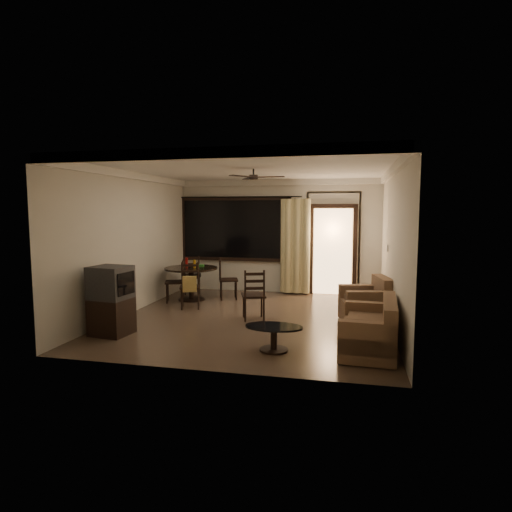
% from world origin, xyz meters
% --- Properties ---
extents(ground, '(5.50, 5.50, 0.00)m').
position_xyz_m(ground, '(0.00, 0.00, 0.00)').
color(ground, '#7F6651').
rests_on(ground, ground).
extents(room_shell, '(5.50, 6.70, 5.50)m').
position_xyz_m(room_shell, '(0.59, 1.77, 1.83)').
color(room_shell, beige).
rests_on(room_shell, ground).
extents(dining_table, '(1.20, 1.20, 0.97)m').
position_xyz_m(dining_table, '(-1.77, 1.35, 0.59)').
color(dining_table, black).
rests_on(dining_table, ground).
extents(dining_chair_west, '(0.54, 0.54, 0.95)m').
position_xyz_m(dining_chair_west, '(-2.04, 1.07, 0.28)').
color(dining_chair_west, black).
rests_on(dining_chair_west, ground).
extents(dining_chair_east, '(0.54, 0.54, 0.95)m').
position_xyz_m(dining_chair_east, '(-0.98, 1.63, 0.28)').
color(dining_chair_east, black).
rests_on(dining_chair_east, ground).
extents(dining_chair_south, '(0.54, 0.57, 0.95)m').
position_xyz_m(dining_chair_south, '(-1.49, 0.54, 0.31)').
color(dining_chair_south, black).
rests_on(dining_chair_south, ground).
extents(dining_chair_north, '(0.54, 0.54, 0.95)m').
position_xyz_m(dining_chair_north, '(-2.03, 2.09, 0.28)').
color(dining_chair_north, black).
rests_on(dining_chair_north, ground).
extents(tv_cabinet, '(0.66, 0.60, 1.14)m').
position_xyz_m(tv_cabinet, '(-2.05, -1.54, 0.57)').
color(tv_cabinet, black).
rests_on(tv_cabinet, ground).
extents(sofa, '(0.84, 1.47, 0.76)m').
position_xyz_m(sofa, '(2.11, -1.51, 0.30)').
color(sofa, '#4B3023').
rests_on(sofa, ground).
extents(armchair, '(0.98, 0.98, 0.83)m').
position_xyz_m(armchair, '(2.10, 0.13, 0.34)').
color(armchair, '#4B3023').
rests_on(armchair, ground).
extents(coffee_table, '(0.85, 0.51, 0.37)m').
position_xyz_m(coffee_table, '(0.71, -1.79, 0.25)').
color(coffee_table, black).
rests_on(coffee_table, ground).
extents(side_chair, '(0.54, 0.54, 0.96)m').
position_xyz_m(side_chair, '(0.02, -0.09, 0.29)').
color(side_chair, black).
rests_on(side_chair, ground).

